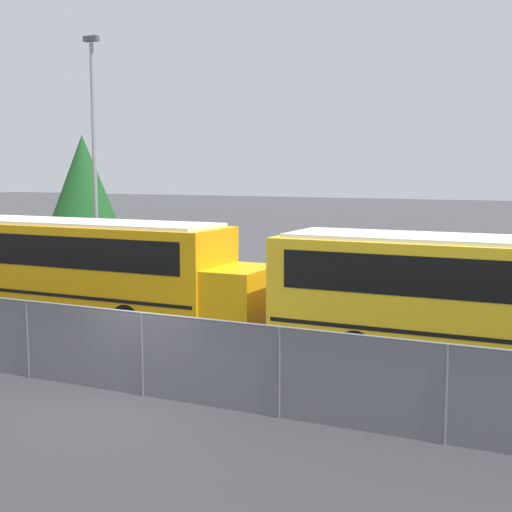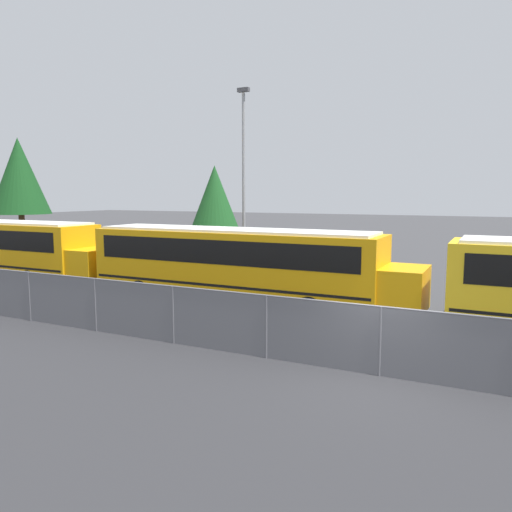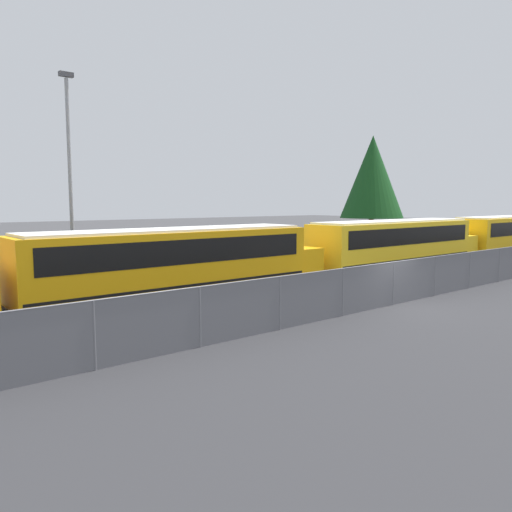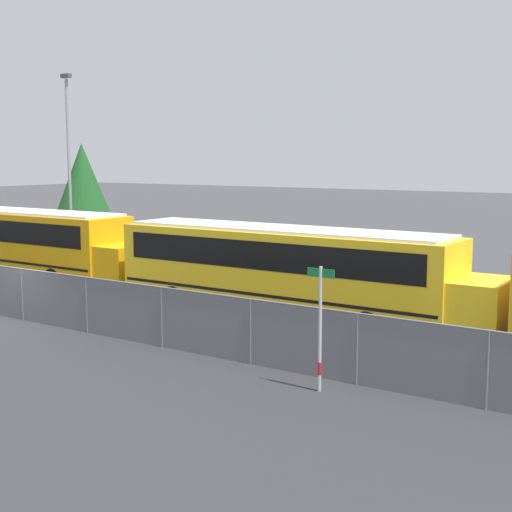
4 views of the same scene
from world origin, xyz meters
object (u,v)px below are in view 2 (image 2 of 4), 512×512
Objects in this scene: school_bus_1 at (239,261)px; light_pole at (244,179)px; school_bus_0 at (1,245)px; tree_2 at (19,176)px; tree_1 at (215,199)px.

light_pole is at bearing 115.47° from school_bus_1.
tree_2 is at bearing 137.01° from school_bus_0.
school_bus_1 is 1.54× the size of tree_2.
school_bus_0 is 1.54× the size of tree_2.
light_pole is at bearing -11.32° from tree_2.
tree_2 is (-24.14, 9.40, 4.02)m from school_bus_1.
tree_2 is at bearing -176.59° from tree_1.
tree_1 is (6.64, 10.51, 2.34)m from school_bus_0.
tree_1 is 16.95m from tree_2.
school_bus_1 is 6.53m from light_pole.
school_bus_0 is 2.14× the size of tree_1.
light_pole reaches higher than tree_1.
school_bus_1 is at bearing -21.27° from tree_2.
light_pole is 22.18m from tree_2.
tree_2 reaches higher than school_bus_1.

